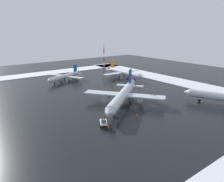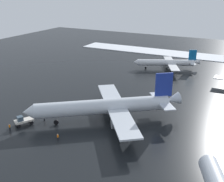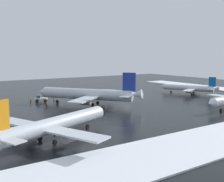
{
  "view_description": "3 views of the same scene",
  "coord_description": "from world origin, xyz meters",
  "px_view_note": "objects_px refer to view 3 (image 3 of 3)",
  "views": [
    {
      "loc": [
        -81.03,
        56.33,
        30.12
      ],
      "look_at": [
        -9.96,
        2.86,
        4.71
      ],
      "focal_mm": 35.0,
      "sensor_mm": 36.0,
      "label": 1
    },
    {
      "loc": [
        -74.28,
        -29.31,
        33.3
      ],
      "look_at": [
        -8.38,
        4.33,
        5.29
      ],
      "focal_mm": 45.0,
      "sensor_mm": 36.0,
      "label": 2
    },
    {
      "loc": [
        -65.31,
        -86.35,
        18.18
      ],
      "look_at": [
        -4.99,
        3.22,
        4.29
      ],
      "focal_mm": 45.0,
      "sensor_mm": 36.0,
      "label": 3
    }
  ],
  "objects_px": {
    "airplane_distant_tail": "(189,88)",
    "pushback_tug": "(40,98)",
    "ground_crew_beside_wing": "(30,100)",
    "airplane_parked_starboard": "(89,94)",
    "airplane_parked_portside": "(54,125)",
    "ground_crew_by_nose_gear": "(47,104)",
    "ground_crew_near_tug": "(54,99)"
  },
  "relations": [
    {
      "from": "airplane_distant_tail",
      "to": "pushback_tug",
      "type": "distance_m",
      "value": 68.35
    },
    {
      "from": "pushback_tug",
      "to": "ground_crew_beside_wing",
      "type": "relative_size",
      "value": 2.97
    },
    {
      "from": "airplane_parked_starboard",
      "to": "ground_crew_beside_wing",
      "type": "bearing_deg",
      "value": 2.85
    },
    {
      "from": "airplane_distant_tail",
      "to": "airplane_parked_portside",
      "type": "xyz_separation_m",
      "value": [
        -81.24,
        -33.34,
        0.72
      ]
    },
    {
      "from": "airplane_distant_tail",
      "to": "pushback_tug",
      "type": "xyz_separation_m",
      "value": [
        -66.01,
        17.67,
        -1.46
      ]
    },
    {
      "from": "pushback_tug",
      "to": "ground_crew_beside_wing",
      "type": "distance_m",
      "value": 3.82
    },
    {
      "from": "pushback_tug",
      "to": "ground_crew_beside_wing",
      "type": "bearing_deg",
      "value": 18.45
    },
    {
      "from": "airplane_parked_portside",
      "to": "pushback_tug",
      "type": "xyz_separation_m",
      "value": [
        15.22,
        51.01,
        -2.18
      ]
    },
    {
      "from": "airplane_parked_starboard",
      "to": "airplane_parked_portside",
      "type": "relative_size",
      "value": 1.03
    },
    {
      "from": "airplane_parked_portside",
      "to": "ground_crew_by_nose_gear",
      "type": "distance_m",
      "value": 40.61
    },
    {
      "from": "airplane_distant_tail",
      "to": "pushback_tug",
      "type": "bearing_deg",
      "value": 50.41
    },
    {
      "from": "ground_crew_by_nose_gear",
      "to": "airplane_parked_starboard",
      "type": "bearing_deg",
      "value": -78.06
    },
    {
      "from": "airplane_parked_portside",
      "to": "ground_crew_near_tug",
      "type": "height_order",
      "value": "airplane_parked_portside"
    },
    {
      "from": "ground_crew_beside_wing",
      "to": "ground_crew_by_nose_gear",
      "type": "distance_m",
      "value": 13.49
    },
    {
      "from": "airplane_parked_starboard",
      "to": "ground_crew_beside_wing",
      "type": "height_order",
      "value": "airplane_parked_starboard"
    },
    {
      "from": "ground_crew_beside_wing",
      "to": "ground_crew_by_nose_gear",
      "type": "bearing_deg",
      "value": -164.44
    },
    {
      "from": "airplane_parked_starboard",
      "to": "ground_crew_by_nose_gear",
      "type": "xyz_separation_m",
      "value": [
        -14.11,
        5.14,
        -3.06
      ]
    },
    {
      "from": "ground_crew_beside_wing",
      "to": "ground_crew_near_tug",
      "type": "distance_m",
      "value": 8.93
    },
    {
      "from": "airplane_distant_tail",
      "to": "ground_crew_by_nose_gear",
      "type": "distance_m",
      "value": 68.47
    },
    {
      "from": "airplane_parked_portside",
      "to": "ground_crew_beside_wing",
      "type": "xyz_separation_m",
      "value": [
        11.5,
        51.8,
        -2.49
      ]
    },
    {
      "from": "ground_crew_beside_wing",
      "to": "ground_crew_near_tug",
      "type": "xyz_separation_m",
      "value": [
        7.97,
        -4.04,
        0.0
      ]
    },
    {
      "from": "pushback_tug",
      "to": "ground_crew_near_tug",
      "type": "distance_m",
      "value": 5.35
    },
    {
      "from": "airplane_parked_starboard",
      "to": "airplane_distant_tail",
      "type": "xyz_separation_m",
      "value": [
        54.15,
        0.08,
        -1.29
      ]
    },
    {
      "from": "airplane_distant_tail",
      "to": "airplane_parked_portside",
      "type": "distance_m",
      "value": 87.81
    },
    {
      "from": "airplane_parked_starboard",
      "to": "pushback_tug",
      "type": "bearing_deg",
      "value": -3.43
    },
    {
      "from": "airplane_parked_starboard",
      "to": "airplane_distant_tail",
      "type": "relative_size",
      "value": 1.32
    },
    {
      "from": "airplane_distant_tail",
      "to": "ground_crew_by_nose_gear",
      "type": "relative_size",
      "value": 15.39
    },
    {
      "from": "pushback_tug",
      "to": "ground_crew_beside_wing",
      "type": "height_order",
      "value": "pushback_tug"
    },
    {
      "from": "ground_crew_near_tug",
      "to": "ground_crew_by_nose_gear",
      "type": "height_order",
      "value": "same"
    },
    {
      "from": "airplane_distant_tail",
      "to": "ground_crew_by_nose_gear",
      "type": "height_order",
      "value": "airplane_distant_tail"
    },
    {
      "from": "airplane_parked_starboard",
      "to": "pushback_tug",
      "type": "xyz_separation_m",
      "value": [
        -11.86,
        17.75,
        -2.74
      ]
    },
    {
      "from": "ground_crew_near_tug",
      "to": "airplane_parked_starboard",
      "type": "bearing_deg",
      "value": 97.42
    }
  ]
}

